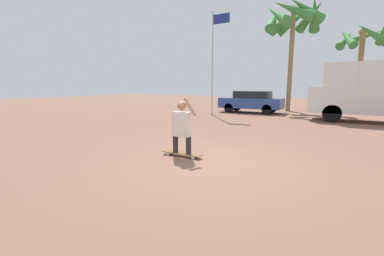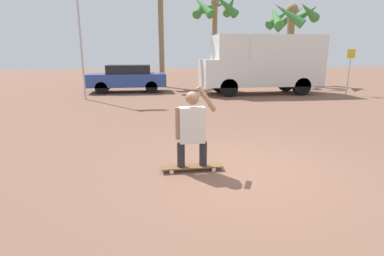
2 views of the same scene
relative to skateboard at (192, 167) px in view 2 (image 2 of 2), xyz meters
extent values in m
plane|color=brown|center=(0.94, -0.17, -0.08)|extent=(80.00, 80.00, 0.00)
cube|color=brown|center=(0.00, 0.00, 0.01)|extent=(1.13, 0.23, 0.02)
cylinder|color=white|center=(-0.39, -0.09, -0.04)|extent=(0.08, 0.03, 0.08)
cylinder|color=white|center=(-0.39, 0.09, -0.04)|extent=(0.08, 0.03, 0.08)
cylinder|color=white|center=(0.39, -0.09, -0.04)|extent=(0.08, 0.03, 0.08)
cylinder|color=white|center=(0.39, 0.09, -0.04)|extent=(0.08, 0.03, 0.08)
cylinder|color=#28282D|center=(-0.20, 0.00, 0.24)|extent=(0.14, 0.14, 0.45)
cylinder|color=#28282D|center=(0.20, 0.00, 0.24)|extent=(0.14, 0.14, 0.45)
cube|color=silver|center=(0.00, 0.00, 0.79)|extent=(0.45, 0.22, 0.64)
sphere|color=#A37556|center=(0.00, 0.00, 1.27)|extent=(0.24, 0.24, 0.24)
cylinder|color=#A37556|center=(-0.26, 0.00, 0.83)|extent=(0.09, 0.09, 0.57)
cylinder|color=#A37556|center=(0.26, 0.00, 1.25)|extent=(0.37, 0.09, 0.47)
cylinder|color=black|center=(3.24, 9.43, 0.38)|extent=(0.91, 0.28, 0.91)
cylinder|color=black|center=(3.24, 11.26, 0.38)|extent=(0.91, 0.28, 0.91)
cylinder|color=black|center=(7.14, 9.43, 0.38)|extent=(0.91, 0.28, 0.91)
cylinder|color=black|center=(7.14, 11.26, 0.38)|extent=(0.91, 0.28, 0.91)
cube|color=white|center=(3.15, 10.35, 1.06)|extent=(2.20, 2.11, 1.36)
cube|color=black|center=(2.71, 10.35, 1.33)|extent=(0.04, 1.79, 0.68)
cube|color=white|center=(6.29, 10.35, 1.67)|extent=(4.09, 2.11, 2.58)
cube|color=white|center=(3.48, 10.35, 2.35)|extent=(1.54, 1.94, 1.22)
cylinder|color=black|center=(-3.20, 11.38, 0.25)|extent=(0.66, 0.22, 0.66)
cylinder|color=black|center=(-3.20, 12.94, 0.25)|extent=(0.66, 0.22, 0.66)
cylinder|color=black|center=(-0.55, 11.38, 0.25)|extent=(0.66, 0.22, 0.66)
cylinder|color=black|center=(-0.55, 12.94, 0.25)|extent=(0.66, 0.22, 0.66)
cube|color=#2D4793|center=(-1.88, 12.16, 0.60)|extent=(4.27, 1.78, 0.70)
cube|color=black|center=(-1.77, 12.16, 1.19)|extent=(2.35, 1.57, 0.48)
cylinder|color=#8E704C|center=(8.83, 14.64, 2.38)|extent=(0.49, 0.49, 4.92)
sphere|color=#8E704C|center=(8.83, 14.64, 4.85)|extent=(0.78, 0.78, 0.78)
cone|color=#387F38|center=(9.93, 14.84, 4.64)|extent=(1.04, 2.39, 1.29)
cone|color=#387F38|center=(9.16, 15.70, 4.42)|extent=(2.21, 1.23, 1.90)
cone|color=#387F38|center=(8.47, 15.69, 4.49)|extent=(2.30, 1.31, 1.72)
cone|color=#387F38|center=(7.71, 14.71, 4.45)|extent=(0.76, 2.21, 1.83)
cone|color=#387F38|center=(8.17, 13.74, 4.45)|extent=(2.12, 1.79, 1.81)
cone|color=#387F38|center=(9.51, 13.75, 4.65)|extent=(2.22, 1.91, 1.24)
cylinder|color=#8E704C|center=(4.75, 19.62, 2.98)|extent=(0.41, 0.41, 6.12)
sphere|color=#8E704C|center=(4.75, 19.62, 6.04)|extent=(0.65, 0.65, 0.65)
cone|color=#387F38|center=(5.99, 19.60, 5.77)|extent=(0.74, 2.59, 1.57)
cone|color=#387F38|center=(4.91, 20.86, 5.84)|extent=(2.66, 1.02, 1.36)
cone|color=#387F38|center=(3.59, 20.09, 5.63)|extent=(1.57, 2.55, 1.95)
cone|color=#387F38|center=(3.65, 19.02, 5.60)|extent=(1.78, 2.46, 2.04)
cone|color=#387F38|center=(5.27, 18.49, 5.66)|extent=(2.56, 1.67, 1.89)
cylinder|color=#8E704C|center=(0.21, 14.70, 3.54)|extent=(0.33, 0.33, 7.23)
cylinder|color=#B7B7BC|center=(-3.70, 9.60, 3.10)|extent=(0.09, 0.09, 6.35)
cylinder|color=#B7B7BC|center=(9.55, 9.20, 1.08)|extent=(0.06, 0.06, 2.32)
cube|color=gold|center=(9.55, 9.18, 2.03)|extent=(0.44, 0.02, 0.44)
camera|label=1|loc=(3.52, -5.61, 1.77)|focal=24.00mm
camera|label=2|loc=(-0.76, -5.12, 2.02)|focal=28.00mm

